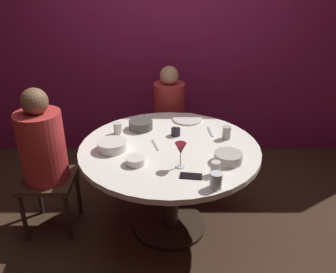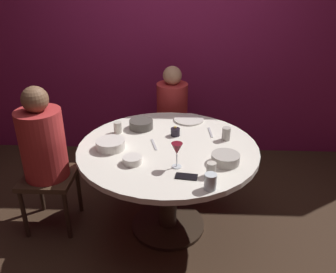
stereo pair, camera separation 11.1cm
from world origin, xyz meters
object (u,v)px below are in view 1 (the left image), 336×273
object	(u,v)px
seated_diner_back	(168,108)
candle_holder	(174,132)
cell_phone	(190,176)
dinner_plate	(186,119)
cup_by_right_diner	(225,133)
wine_glass	(179,150)
bowl_small_white	(134,161)
bowl_serving_large	(139,125)
dining_table	(168,164)
cup_near_candle	(215,180)
cup_center_front	(116,129)
bowl_salad_center	(110,146)
cup_by_left_diner	(214,168)
bowl_sauce_side	(227,157)
seated_diner_left	(41,148)

from	to	relation	value
seated_diner_back	candle_holder	world-z (taller)	seated_diner_back
cell_phone	seated_diner_back	bearing A→B (deg)	13.57
dinner_plate	cup_by_right_diner	distance (m)	0.46
wine_glass	bowl_small_white	xyz separation A→B (m)	(-0.30, 0.04, -0.10)
candle_holder	bowl_serving_large	size ratio (longest dim) A/B	0.42
dinner_plate	bowl_serving_large	size ratio (longest dim) A/B	1.33
dining_table	cup_near_candle	distance (m)	0.64
dinner_plate	cup_center_front	size ratio (longest dim) A/B	2.84
candle_holder	wine_glass	distance (m)	0.49
dining_table	cup_center_front	bearing A→B (deg)	152.10
bowl_salad_center	cup_by_left_diner	distance (m)	0.79
bowl_salad_center	wine_glass	bearing A→B (deg)	-26.32
wine_glass	dinner_plate	xyz separation A→B (m)	(0.09, 0.79, -0.12)
dinner_plate	bowl_small_white	bearing A→B (deg)	-117.37
cell_phone	cup_by_right_diner	distance (m)	0.63
candle_holder	bowl_small_white	bearing A→B (deg)	-122.21
dinner_plate	cup_by_left_diner	size ratio (longest dim) A/B	2.78
wine_glass	bowl_small_white	size ratio (longest dim) A/B	1.35
seated_diner_back	cup_center_front	bearing A→B (deg)	-29.85
cell_phone	bowl_salad_center	bearing A→B (deg)	64.53
dining_table	cup_by_left_diner	distance (m)	0.53
dinner_plate	cell_phone	world-z (taller)	dinner_plate
dining_table	cup_by_left_diner	bearing A→B (deg)	-53.42
seated_diner_back	bowl_salad_center	distance (m)	1.08
cup_near_candle	cell_phone	bearing A→B (deg)	138.83
bowl_sauce_side	cup_center_front	distance (m)	0.92
wine_glass	cup_near_candle	bearing A→B (deg)	-50.07
bowl_small_white	seated_diner_back	bearing A→B (deg)	79.04
dining_table	wine_glass	bearing A→B (deg)	-76.54
seated_diner_left	cup_center_front	bearing A→B (deg)	22.16
dining_table	seated_diner_left	bearing A→B (deg)	180.00
bowl_serving_large	bowl_small_white	size ratio (longest dim) A/B	1.49
cup_by_left_diner	cup_center_front	xyz separation A→B (m)	(-0.70, 0.61, -0.00)
cup_by_right_diner	wine_glass	bearing A→B (deg)	-130.99
dining_table	candle_holder	bearing A→B (deg)	75.19
wine_glass	bowl_small_white	distance (m)	0.32
bowl_salad_center	bowl_small_white	xyz separation A→B (m)	(0.19, -0.20, -0.01)
bowl_small_white	cup_near_candle	bearing A→B (deg)	-29.07
cup_by_left_diner	cup_by_right_diner	bearing A→B (deg)	74.09
seated_diner_left	cup_by_left_diner	world-z (taller)	seated_diner_left
wine_glass	bowl_sauce_side	size ratio (longest dim) A/B	0.91
wine_glass	bowl_serving_large	distance (m)	0.69
bowl_sauce_side	candle_holder	bearing A→B (deg)	130.10
bowl_salad_center	bowl_small_white	distance (m)	0.28
bowl_serving_large	bowl_salad_center	xyz separation A→B (m)	(-0.18, -0.37, -0.00)
dinner_plate	cup_by_right_diner	size ratio (longest dim) A/B	2.58
bowl_small_white	cup_by_right_diner	distance (m)	0.78
bowl_salad_center	cup_by_right_diner	distance (m)	0.88
dinner_plate	cup_center_front	world-z (taller)	cup_center_front
dinner_plate	seated_diner_left	bearing A→B (deg)	-155.89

